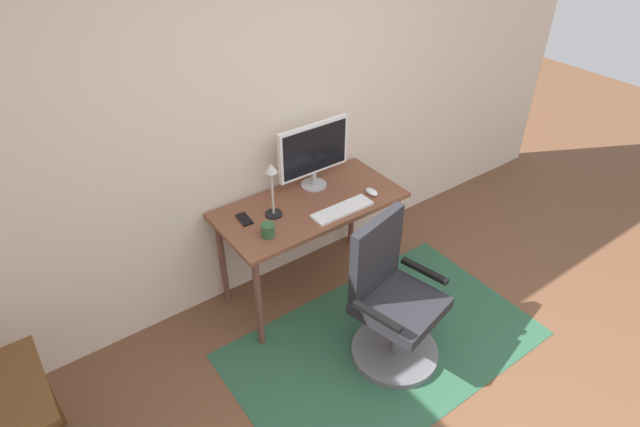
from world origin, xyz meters
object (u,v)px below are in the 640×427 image
at_px(cell_phone, 244,219).
at_px(computer_mouse, 372,192).
at_px(desk, 310,214).
at_px(desk_lamp, 272,184).
at_px(monitor, 314,151).
at_px(office_chair, 392,308).
at_px(coffee_cup, 268,230).
at_px(keyboard, 342,210).

bearing_deg(cell_phone, computer_mouse, -11.73).
bearing_deg(desk, desk_lamp, 174.45).
xyz_separation_m(monitor, office_chair, (-0.09, -0.95, -0.64)).
distance_m(coffee_cup, office_chair, 0.90).
xyz_separation_m(monitor, keyboard, (-0.03, -0.36, -0.26)).
relative_size(desk_lamp, office_chair, 0.39).
distance_m(desk, office_chair, 0.83).
relative_size(monitor, coffee_cup, 6.36).
relative_size(desk, office_chair, 1.28).
relative_size(desk, keyboard, 2.93).
height_order(cell_phone, desk_lamp, desk_lamp).
bearing_deg(monitor, desk_lamp, -161.65).
relative_size(cell_phone, office_chair, 0.14).
bearing_deg(desk_lamp, desk, -5.55).
height_order(computer_mouse, cell_phone, computer_mouse).
bearing_deg(computer_mouse, coffee_cup, 179.03).
bearing_deg(computer_mouse, keyboard, -171.96).
bearing_deg(computer_mouse, monitor, 128.75).
bearing_deg(monitor, desk, -131.89).
xyz_separation_m(keyboard, desk_lamp, (-0.39, 0.22, 0.23)).
relative_size(desk, computer_mouse, 12.13).
bearing_deg(keyboard, computer_mouse, 8.04).
distance_m(cell_phone, desk_lamp, 0.30).
bearing_deg(keyboard, monitor, 85.34).
distance_m(keyboard, cell_phone, 0.63).
xyz_separation_m(desk, desk_lamp, (-0.27, 0.03, 0.33)).
bearing_deg(office_chair, coffee_cup, 113.04).
relative_size(desk, coffee_cup, 14.81).
relative_size(monitor, cell_phone, 3.87).
distance_m(desk, cell_phone, 0.47).
bearing_deg(monitor, keyboard, -94.66).
height_order(desk, office_chair, office_chair).
xyz_separation_m(cell_phone, desk_lamp, (0.18, -0.06, 0.23)).
bearing_deg(computer_mouse, cell_phone, 163.88).
relative_size(monitor, computer_mouse, 5.21).
height_order(coffee_cup, office_chair, office_chair).
xyz_separation_m(desk_lamp, office_chair, (0.33, -0.81, -0.61)).
bearing_deg(coffee_cup, office_chair, -53.81).
relative_size(keyboard, desk_lamp, 1.13).
relative_size(computer_mouse, coffee_cup, 1.22).
bearing_deg(keyboard, coffee_cup, 174.15).
distance_m(monitor, cell_phone, 0.66).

